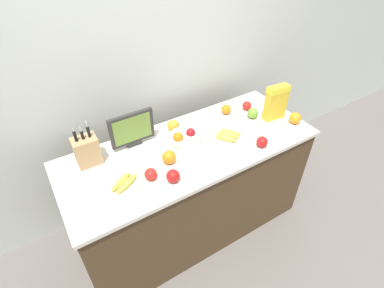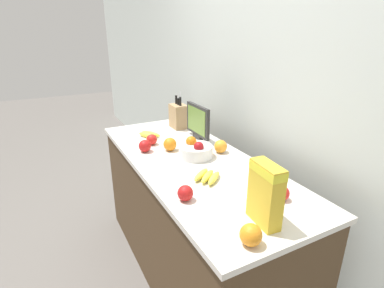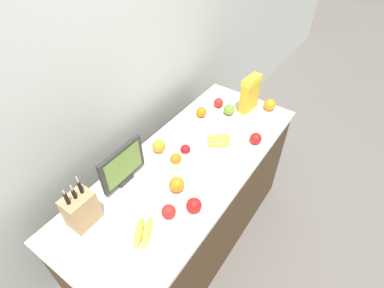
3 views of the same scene
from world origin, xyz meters
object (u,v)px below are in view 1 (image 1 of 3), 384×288
orange_front_right (226,109)px  orange_mid_right (295,118)px  cereal_box (276,101)px  orange_front_center (173,126)px  apple_leftmost (247,106)px  apple_front (262,142)px  apple_middle (253,113)px  fruit_bowl (184,140)px  apple_near_bananas (173,176)px  knife_block (87,151)px  banana_bunch_left (228,135)px  apple_rear (151,174)px  small_monitor (132,129)px  banana_bunch_right (124,182)px  orange_back_center (169,157)px

orange_front_right → orange_mid_right: size_ratio=0.87×
cereal_box → orange_front_center: cereal_box is taller
apple_leftmost → apple_front: apple_front is taller
apple_front → orange_mid_right: size_ratio=0.88×
apple_middle → apple_leftmost: (0.04, 0.11, -0.00)m
fruit_bowl → orange_front_center: bearing=85.3°
cereal_box → apple_near_bananas: (-0.99, -0.18, -0.11)m
knife_block → banana_bunch_left: 0.95m
banana_bunch_left → apple_leftmost: size_ratio=2.69×
apple_rear → orange_front_right: (0.82, 0.34, -0.00)m
apple_near_bananas → apple_front: 0.67m
orange_front_right → orange_mid_right: (0.36, -0.38, 0.01)m
knife_block → apple_near_bananas: knife_block is taller
banana_bunch_left → orange_mid_right: (0.54, -0.12, 0.02)m
banana_bunch_left → apple_near_bananas: 0.57m
fruit_bowl → apple_front: fruit_bowl is taller
apple_near_bananas → small_monitor: bearing=98.3°
banana_bunch_right → orange_front_center: size_ratio=2.24×
apple_near_bananas → orange_front_center: 0.51m
banana_bunch_left → apple_near_bananas: (-0.54, -0.17, 0.02)m
apple_rear → apple_front: bearing=-8.7°
knife_block → small_monitor: 0.32m
knife_block → apple_middle: size_ratio=3.76×
cereal_box → orange_back_center: bearing=-172.8°
fruit_bowl → orange_front_right: size_ratio=2.86×
small_monitor → orange_mid_right: 1.21m
apple_near_bananas → apple_middle: 0.89m
small_monitor → apple_front: (0.74, -0.47, -0.10)m
cereal_box → apple_middle: 0.19m
apple_rear → orange_back_center: size_ratio=0.85×
apple_middle → apple_leftmost: size_ratio=1.14×
apple_leftmost → orange_front_right: 0.18m
orange_mid_right → small_monitor: bearing=161.1°
apple_middle → orange_front_center: orange_front_center is taller
apple_leftmost → apple_front: bearing=-117.1°
apple_middle → knife_block: bearing=172.6°
small_monitor → apple_rear: 0.37m
banana_bunch_left → apple_leftmost: 0.41m
small_monitor → orange_front_center: bearing=1.0°
knife_block → orange_mid_right: size_ratio=3.52×
cereal_box → fruit_bowl: bearing=179.8°
apple_near_bananas → apple_rear: 0.14m
apple_front → orange_back_center: 0.64m
apple_near_bananas → orange_mid_right: size_ratio=0.95×
fruit_bowl → small_monitor: bearing=149.1°
apple_middle → apple_leftmost: apple_middle is taller
apple_rear → apple_leftmost: 1.03m
fruit_bowl → apple_leftmost: 0.67m
fruit_bowl → orange_mid_right: size_ratio=2.48×
apple_near_bananas → apple_leftmost: 0.96m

